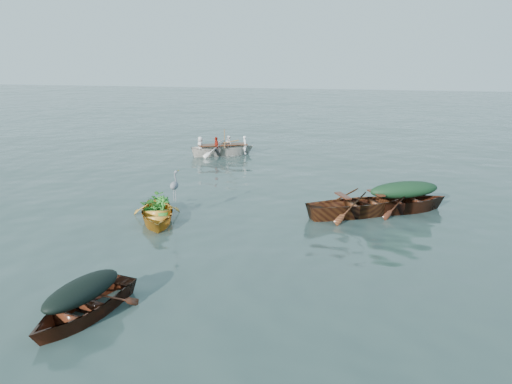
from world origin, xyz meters
TOP-DOWN VIEW (x-y plane):
  - ground at (0.00, 0.00)m, footprint 140.00×140.00m
  - yellow_dinghy at (-3.22, 1.41)m, footprint 2.70×3.58m
  - dark_covered_boat at (-2.07, -4.17)m, footprint 1.79×3.49m
  - green_tarp_boat at (3.89, 4.24)m, footprint 4.34×3.25m
  - open_wooden_boat at (2.56, 3.48)m, footprint 4.72×3.62m
  - rowed_boat at (-4.56, 11.86)m, footprint 4.50×3.21m
  - dark_tarp_cover at (-2.07, -4.17)m, footprint 0.99×1.92m
  - green_tarp_cover at (3.89, 4.24)m, footprint 2.39×1.79m
  - thwart_benches at (2.56, 3.48)m, footprint 2.43×1.93m
  - heron at (-2.74, 1.69)m, footprint 0.42×0.48m
  - dinghy_weeds at (-3.43, 1.91)m, footprint 1.02×1.11m
  - rowers at (-4.56, 11.86)m, footprint 3.27×2.48m
  - oars at (-4.56, 11.86)m, footprint 1.74×2.58m

SIDE VIEW (x-z plane):
  - ground at x=0.00m, z-range 0.00..0.00m
  - yellow_dinghy at x=-3.22m, z-range -0.45..0.45m
  - dark_covered_boat at x=-2.07m, z-range -0.40..0.40m
  - green_tarp_boat at x=3.89m, z-range -0.49..0.49m
  - open_wooden_boat at x=2.56m, z-range -0.55..0.55m
  - rowed_boat at x=-4.56m, z-range -0.53..0.53m
  - oars at x=-4.56m, z-range 0.53..0.59m
  - thwart_benches at x=2.56m, z-range 0.55..0.59m
  - dark_tarp_cover at x=-2.07m, z-range 0.40..0.80m
  - dinghy_weeds at x=-3.43m, z-range 0.45..1.05m
  - green_tarp_cover at x=3.89m, z-range 0.49..1.01m
  - rowers at x=-4.56m, z-range 0.53..1.29m
  - heron at x=-2.74m, z-range 0.45..1.37m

